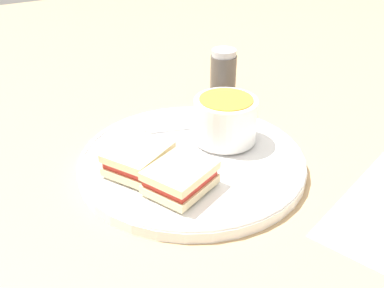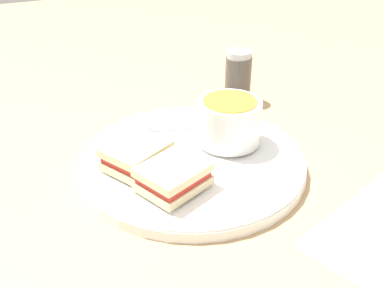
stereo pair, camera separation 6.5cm
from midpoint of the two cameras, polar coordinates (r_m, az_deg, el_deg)
name	(u,v)px [view 1 (the left image)]	position (r m, az deg, el deg)	size (l,w,h in m)	color
ground_plane	(192,166)	(0.67, -2.78, -2.95)	(2.40, 2.40, 0.00)	tan
plate	(192,161)	(0.66, -2.80, -2.21)	(0.33, 0.33, 0.02)	white
soup_bowl	(225,119)	(0.68, 1.56, 3.12)	(0.10, 0.10, 0.07)	white
spoon	(142,130)	(0.73, -8.97, 1.70)	(0.05, 0.13, 0.01)	silver
sandwich_half_near	(139,158)	(0.63, -9.76, -1.90)	(0.10, 0.11, 0.03)	beige
sandwich_half_far	(180,177)	(0.58, -4.67, -4.33)	(0.10, 0.11, 0.03)	beige
salt_shaker	(223,75)	(0.86, 1.81, 8.67)	(0.05, 0.05, 0.10)	#4C4742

